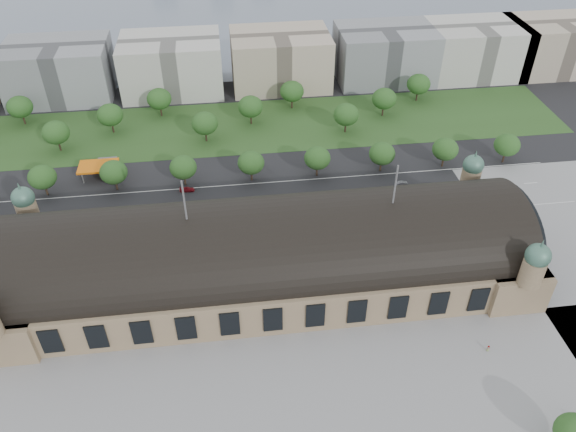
{
  "coord_description": "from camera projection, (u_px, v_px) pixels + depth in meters",
  "views": [
    {
      "loc": [
        -8.45,
        -116.38,
        115.98
      ],
      "look_at": [
        8.11,
        12.45,
        14.0
      ],
      "focal_mm": 35.0,
      "sensor_mm": 36.0,
      "label": 1
    }
  ],
  "objects": [
    {
      "name": "ground",
      "position": [
        266.0,
        282.0,
        163.26
      ],
      "size": [
        900.0,
        900.0,
        0.0
      ],
      "primitive_type": "plane",
      "color": "black",
      "rests_on": "ground"
    },
    {
      "name": "station",
      "position": [
        265.0,
        256.0,
        156.91
      ],
      "size": [
        150.0,
        48.4,
        44.3
      ],
      "color": "#8B7656",
      "rests_on": "ground"
    },
    {
      "name": "plaza_south",
      "position": [
        327.0,
        412.0,
        129.94
      ],
      "size": [
        190.0,
        48.0,
        0.12
      ],
      "primitive_type": "cube",
      "color": "gray",
      "rests_on": "ground"
    },
    {
      "name": "road_slab",
      "position": [
        197.0,
        209.0,
        190.9
      ],
      "size": [
        260.0,
        26.0,
        0.1
      ],
      "primitive_type": "cube",
      "color": "black",
      "rests_on": "ground"
    },
    {
      "name": "grass_belt",
      "position": [
        209.0,
        129.0,
        234.31
      ],
      "size": [
        300.0,
        45.0,
        0.1
      ],
      "primitive_type": "cube",
      "color": "#2A4B1E",
      "rests_on": "ground"
    },
    {
      "name": "petrol_station",
      "position": [
        103.0,
        165.0,
        206.96
      ],
      "size": [
        14.0,
        13.0,
        5.05
      ],
      "color": "orange",
      "rests_on": "ground"
    },
    {
      "name": "office_2",
      "position": [
        59.0,
        71.0,
        251.59
      ],
      "size": [
        45.0,
        32.0,
        24.0
      ],
      "primitive_type": "cube",
      "color": "gray",
      "rests_on": "ground"
    },
    {
      "name": "office_3",
      "position": [
        172.0,
        65.0,
        256.6
      ],
      "size": [
        45.0,
        32.0,
        24.0
      ],
      "primitive_type": "cube",
      "color": "beige",
      "rests_on": "ground"
    },
    {
      "name": "office_4",
      "position": [
        280.0,
        59.0,
        261.62
      ],
      "size": [
        45.0,
        32.0,
        24.0
      ],
      "primitive_type": "cube",
      "color": "#B6A48F",
      "rests_on": "ground"
    },
    {
      "name": "office_5",
      "position": [
        385.0,
        54.0,
        266.63
      ],
      "size": [
        45.0,
        32.0,
        24.0
      ],
      "primitive_type": "cube",
      "color": "gray",
      "rests_on": "ground"
    },
    {
      "name": "office_6",
      "position": [
        475.0,
        49.0,
        271.14
      ],
      "size": [
        45.0,
        32.0,
        24.0
      ],
      "primitive_type": "cube",
      "color": "beige",
      "rests_on": "ground"
    },
    {
      "name": "office_7",
      "position": [
        553.0,
        45.0,
        275.15
      ],
      "size": [
        45.0,
        32.0,
        24.0
      ],
      "primitive_type": "cube",
      "color": "#B6A48F",
      "rests_on": "ground"
    },
    {
      "name": "tree_row_2",
      "position": [
        42.0,
        177.0,
        192.8
      ],
      "size": [
        9.6,
        9.6,
        11.52
      ],
      "color": "#2D2116",
      "rests_on": "ground"
    },
    {
      "name": "tree_row_3",
      "position": [
        114.0,
        172.0,
        195.21
      ],
      "size": [
        9.6,
        9.6,
        11.52
      ],
      "color": "#2D2116",
      "rests_on": "ground"
    },
    {
      "name": "tree_row_4",
      "position": [
        183.0,
        167.0,
        197.62
      ],
      "size": [
        9.6,
        9.6,
        11.52
      ],
      "color": "#2D2116",
      "rests_on": "ground"
    },
    {
      "name": "tree_row_5",
      "position": [
        251.0,
        163.0,
        200.02
      ],
      "size": [
        9.6,
        9.6,
        11.52
      ],
      "color": "#2D2116",
      "rests_on": "ground"
    },
    {
      "name": "tree_row_6",
      "position": [
        317.0,
        158.0,
        202.43
      ],
      "size": [
        9.6,
        9.6,
        11.52
      ],
      "color": "#2D2116",
      "rests_on": "ground"
    },
    {
      "name": "tree_row_7",
      "position": [
        382.0,
        154.0,
        204.84
      ],
      "size": [
        9.6,
        9.6,
        11.52
      ],
      "color": "#2D2116",
      "rests_on": "ground"
    },
    {
      "name": "tree_row_8",
      "position": [
        445.0,
        149.0,
        207.24
      ],
      "size": [
        9.6,
        9.6,
        11.52
      ],
      "color": "#2D2116",
      "rests_on": "ground"
    },
    {
      "name": "tree_row_9",
      "position": [
        507.0,
        145.0,
        209.65
      ],
      "size": [
        9.6,
        9.6,
        11.52
      ],
      "color": "#2D2116",
      "rests_on": "ground"
    },
    {
      "name": "tree_belt_2",
      "position": [
        20.0,
        107.0,
        232.54
      ],
      "size": [
        10.4,
        10.4,
        12.48
      ],
      "color": "#2D2116",
      "rests_on": "ground"
    },
    {
      "name": "tree_belt_3",
      "position": [
        56.0,
        133.0,
        215.72
      ],
      "size": [
        10.4,
        10.4,
        12.48
      ],
      "color": "#2D2116",
      "rests_on": "ground"
    },
    {
      "name": "tree_belt_4",
      "position": [
        110.0,
        115.0,
        226.99
      ],
      "size": [
        10.4,
        10.4,
        12.48
      ],
      "color": "#2D2116",
      "rests_on": "ground"
    },
    {
      "name": "tree_belt_5",
      "position": [
        159.0,
        99.0,
        238.26
      ],
      "size": [
        10.4,
        10.4,
        12.48
      ],
      "color": "#2D2116",
      "rests_on": "ground"
    },
    {
      "name": "tree_belt_6",
      "position": [
        205.0,
        123.0,
        221.44
      ],
      "size": [
        10.4,
        10.4,
        12.48
      ],
      "color": "#2D2116",
      "rests_on": "ground"
    },
    {
      "name": "tree_belt_7",
      "position": [
        250.0,
        107.0,
        232.71
      ],
      "size": [
        10.4,
        10.4,
        12.48
      ],
      "color": "#2D2116",
      "rests_on": "ground"
    },
    {
      "name": "tree_belt_8",
      "position": [
        292.0,
        91.0,
        243.97
      ],
      "size": [
        10.4,
        10.4,
        12.48
      ],
      "color": "#2D2116",
      "rests_on": "ground"
    },
    {
      "name": "tree_belt_9",
      "position": [
        346.0,
        115.0,
        227.16
      ],
      "size": [
        10.4,
        10.4,
        12.48
      ],
      "color": "#2D2116",
      "rests_on": "ground"
    },
    {
      "name": "tree_belt_10",
      "position": [
        384.0,
        99.0,
        238.42
      ],
      "size": [
        10.4,
        10.4,
        12.48
      ],
      "color": "#2D2116",
      "rests_on": "ground"
    },
    {
      "name": "tree_belt_11",
      "position": [
        419.0,
        84.0,
        249.69
      ],
      "size": [
        10.4,
        10.4,
        12.48
      ],
      "color": "#2D2116",
      "rests_on": "ground"
    },
    {
      "name": "traffic_car_2",
      "position": [
        120.0,
        233.0,
        179.53
      ],
      "size": [
        6.03,
        3.34,
        1.6
      ],
      "primitive_type": "imported",
      "rotation": [
        0.0,
        0.0,
        -1.69
      ],
      "color": "black",
      "rests_on": "ground"
    },
    {
      "name": "traffic_car_3",
      "position": [
        187.0,
        189.0,
        198.6
      ],
      "size": [
        5.19,
        2.17,
        1.5
      ],
      "primitive_type": "imported",
      "rotation": [
        0.0,
        0.0,
        1.56
      ],
      "color": "maroon",
      "rests_on": "ground"
    },
    {
      "name": "traffic_car_4",
      "position": [
        222.0,
        205.0,
        191.11
      ],
      "size": [
        5.01,
        2.51,
        1.64
      ],
      "primitive_type": "imported",
      "rotation": [
        0.0,
        0.0,
        -1.45
      ],
      "color": "#191A47",
      "rests_on": "ground"
    },
    {
      "name": "traffic_car_5",
      "position": [
        402.0,
        183.0,
        201.75
      ],
      "size": [
        4.37,
        1.8,
        1.41
      ],
      "primitive_type": "imported",
      "rotation": [
        0.0,
        0.0,
        1.64
      ],
      "color": "#56575E",
      "rests_on": "ground"
    },
    {
      "name": "traffic_car_6",
      "position": [
        454.0,
        188.0,
        199.66
      ],
      "size": [
        4.89,
        2.35,
        1.34
      ],
      "primitive_type": "imported",
      "rotation": [
        0.0,
        0.0,
        -1.55
      ],
      "color": "silver",
      "rests_on": "ground"
    },
    {
      "name": "parked_car_0",
      "position": [
        2.0,
        250.0,
        173.5
      ],
      "size": [
        4.06,
        3.51,
        1.32
      ],
      "primitive_type": "imported",
      "rotation": [
        0.0,
        0.0,
        -0.94
      ],
      "color": "black",
      "rests_on": "ground"
    },
    {
      "name": "parked_car_1",
      "position": [
        2.0,
        255.0,
        171.26
      ],
      "size": [
        5.7,
        5.15,
        1.47
      ],
      "primitive_type": "imported",
      "rotation": [
        0.0,
        0.0,
        -0.92
      ],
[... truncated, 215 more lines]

